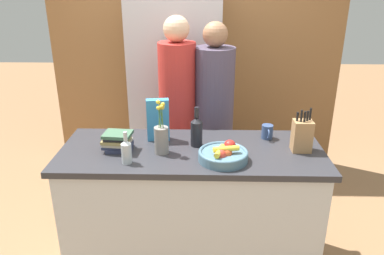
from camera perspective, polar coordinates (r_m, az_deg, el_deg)
kitchen_island at (r=2.70m, az=-0.05°, el=-12.15°), size 1.74×0.69×0.92m
back_wall_wood at (r=3.90m, az=0.60°, el=11.96°), size 2.94×0.12×2.60m
refrigerator at (r=3.64m, az=-2.45°, el=5.37°), size 0.83×0.63×1.87m
fruit_bowl at (r=2.32m, az=4.84°, el=-4.07°), size 0.31×0.31×0.11m
knife_block at (r=2.51m, az=16.41°, el=-1.16°), size 0.12×0.10×0.29m
flower_vase at (r=2.39m, az=-4.69°, el=-1.54°), size 0.09×0.09×0.36m
cereal_box at (r=2.57m, az=-5.21°, el=1.17°), size 0.16×0.08×0.29m
coffee_mug at (r=2.67m, az=11.40°, el=-0.66°), size 0.08×0.12×0.10m
book_stack at (r=2.48m, az=-11.25°, el=-2.11°), size 0.20×0.17×0.12m
bottle_oil at (r=2.29m, az=-9.97°, el=-3.53°), size 0.06×0.06×0.20m
bottle_vinegar at (r=2.48m, az=0.70°, el=-0.49°), size 0.08×0.08×0.27m
person_at_sink at (r=3.03m, az=-2.22°, el=2.81°), size 0.29×0.29×1.71m
person_in_blue at (r=3.07m, az=3.30°, el=2.28°), size 0.32×0.32×1.67m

